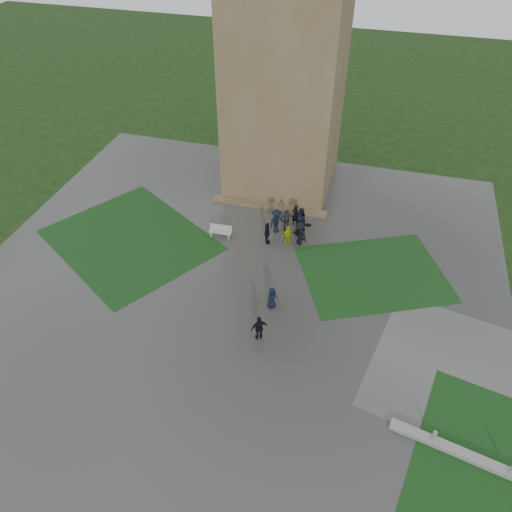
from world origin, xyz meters
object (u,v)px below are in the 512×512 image
(tower, at_px, (286,71))
(pedestrian_mid, at_px, (272,298))
(bench, at_px, (221,231))
(pedestrian_near, at_px, (259,328))

(tower, height_order, pedestrian_mid, tower)
(tower, xyz_separation_m, pedestrian_mid, (2.80, -14.66, -8.24))
(bench, xyz_separation_m, pedestrian_near, (5.14, -8.39, 0.37))
(bench, distance_m, pedestrian_mid, 7.78)
(bench, distance_m, pedestrian_near, 9.84)
(bench, xyz_separation_m, pedestrian_mid, (5.21, -5.77, 0.26))
(tower, distance_m, pedestrian_near, 19.29)
(tower, relative_size, pedestrian_mid, 12.17)
(tower, distance_m, bench, 12.54)
(tower, distance_m, pedestrian_mid, 17.05)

